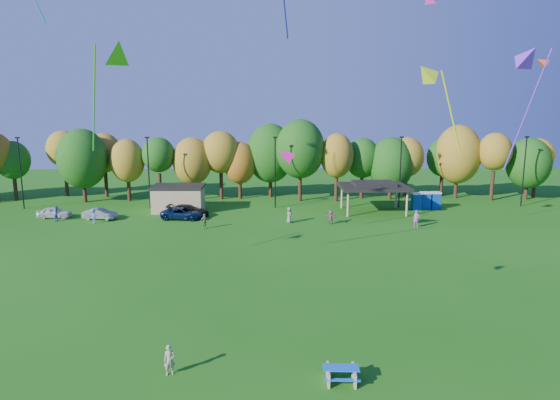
{
  "coord_description": "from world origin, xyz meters",
  "views": [
    {
      "loc": [
        1.15,
        -22.87,
        13.01
      ],
      "look_at": [
        1.82,
        6.0,
        7.49
      ],
      "focal_mm": 32.0,
      "sensor_mm": 36.0,
      "label": 1
    }
  ],
  "objects_px": {
    "car_c": "(182,213)",
    "car_d": "(188,211)",
    "car_b": "(100,214)",
    "porta_potties": "(426,201)",
    "kite_flyer": "(170,360)",
    "picnic_table": "(341,373)",
    "car_a": "(54,212)"
  },
  "relations": [
    {
      "from": "kite_flyer",
      "to": "car_c",
      "type": "xyz_separation_m",
      "value": [
        -5.11,
        33.92,
        -0.08
      ]
    },
    {
      "from": "car_a",
      "to": "car_b",
      "type": "relative_size",
      "value": 1.0
    },
    {
      "from": "porta_potties",
      "to": "car_b",
      "type": "height_order",
      "value": "porta_potties"
    },
    {
      "from": "car_a",
      "to": "car_d",
      "type": "distance_m",
      "value": 15.5
    },
    {
      "from": "kite_flyer",
      "to": "car_c",
      "type": "bearing_deg",
      "value": 81.54
    },
    {
      "from": "kite_flyer",
      "to": "car_a",
      "type": "distance_m",
      "value": 40.3
    },
    {
      "from": "car_a",
      "to": "car_c",
      "type": "height_order",
      "value": "car_c"
    },
    {
      "from": "car_a",
      "to": "car_d",
      "type": "bearing_deg",
      "value": -90.15
    },
    {
      "from": "car_b",
      "to": "car_d",
      "type": "xyz_separation_m",
      "value": [
        9.95,
        1.18,
        0.08
      ]
    },
    {
      "from": "porta_potties",
      "to": "car_a",
      "type": "relative_size",
      "value": 0.97
    },
    {
      "from": "picnic_table",
      "to": "car_c",
      "type": "bearing_deg",
      "value": 114.4
    },
    {
      "from": "car_a",
      "to": "car_b",
      "type": "bearing_deg",
      "value": -100.01
    },
    {
      "from": "picnic_table",
      "to": "car_a",
      "type": "distance_m",
      "value": 45.67
    },
    {
      "from": "car_a",
      "to": "car_d",
      "type": "relative_size",
      "value": 0.79
    },
    {
      "from": "picnic_table",
      "to": "car_d",
      "type": "xyz_separation_m",
      "value": [
        -12.95,
        36.07,
        0.28
      ]
    },
    {
      "from": "porta_potties",
      "to": "picnic_table",
      "type": "height_order",
      "value": "porta_potties"
    },
    {
      "from": "car_b",
      "to": "car_c",
      "type": "height_order",
      "value": "car_c"
    },
    {
      "from": "porta_potties",
      "to": "picnic_table",
      "type": "xyz_separation_m",
      "value": [
        -16.46,
        -39.69,
        -0.67
      ]
    },
    {
      "from": "car_c",
      "to": "car_d",
      "type": "xyz_separation_m",
      "value": [
        0.45,
        1.31,
        0.03
      ]
    },
    {
      "from": "porta_potties",
      "to": "car_d",
      "type": "xyz_separation_m",
      "value": [
        -29.41,
        -3.63,
        -0.39
      ]
    },
    {
      "from": "porta_potties",
      "to": "car_c",
      "type": "distance_m",
      "value": 30.28
    },
    {
      "from": "car_a",
      "to": "car_d",
      "type": "xyz_separation_m",
      "value": [
        15.5,
        0.33,
        0.05
      ]
    },
    {
      "from": "kite_flyer",
      "to": "porta_potties",
      "type": "bearing_deg",
      "value": 40.47
    },
    {
      "from": "car_a",
      "to": "kite_flyer",
      "type": "bearing_deg",
      "value": -151.39
    },
    {
      "from": "car_a",
      "to": "car_c",
      "type": "bearing_deg",
      "value": -95.11
    },
    {
      "from": "porta_potties",
      "to": "car_a",
      "type": "distance_m",
      "value": 45.09
    },
    {
      "from": "kite_flyer",
      "to": "car_b",
      "type": "xyz_separation_m",
      "value": [
        -14.6,
        34.06,
        -0.13
      ]
    },
    {
      "from": "picnic_table",
      "to": "car_b",
      "type": "height_order",
      "value": "car_b"
    },
    {
      "from": "porta_potties",
      "to": "car_d",
      "type": "distance_m",
      "value": 29.64
    },
    {
      "from": "picnic_table",
      "to": "car_d",
      "type": "bearing_deg",
      "value": 113.06
    },
    {
      "from": "picnic_table",
      "to": "car_c",
      "type": "distance_m",
      "value": 37.25
    },
    {
      "from": "porta_potties",
      "to": "car_d",
      "type": "bearing_deg",
      "value": -172.97
    }
  ]
}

